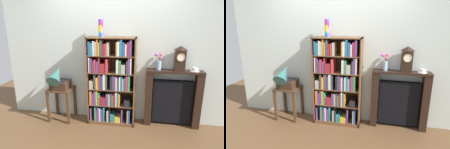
# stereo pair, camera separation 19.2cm
# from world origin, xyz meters

# --- Properties ---
(ground_plane) EXTENTS (7.32, 6.40, 0.02)m
(ground_plane) POSITION_xyz_m (0.00, 0.00, -0.01)
(ground_plane) COLOR brown
(wall_back) EXTENTS (4.32, 0.08, 2.60)m
(wall_back) POSITION_xyz_m (0.06, 0.28, 1.30)
(wall_back) COLOR beige
(wall_back) RESTS_ON ground
(bookshelf) EXTENTS (0.84, 0.33, 1.58)m
(bookshelf) POSITION_xyz_m (-0.02, 0.06, 0.77)
(bookshelf) COLOR brown
(bookshelf) RESTS_ON ground
(cup_stack) EXTENTS (0.09, 0.09, 0.29)m
(cup_stack) POSITION_xyz_m (-0.18, 0.08, 1.73)
(cup_stack) COLOR blue
(cup_stack) RESTS_ON bookshelf
(side_table_left) EXTENTS (0.45, 0.42, 0.62)m
(side_table_left) POSITION_xyz_m (-0.96, 0.03, 0.45)
(side_table_left) COLOR #472D1C
(side_table_left) RESTS_ON ground
(gramophone) EXTENTS (0.31, 0.51, 0.50)m
(gramophone) POSITION_xyz_m (-0.96, -0.05, 0.83)
(gramophone) COLOR #382316
(gramophone) RESTS_ON side_table_left
(fireplace_mantel) EXTENTS (0.96, 0.21, 1.03)m
(fireplace_mantel) POSITION_xyz_m (1.08, 0.15, 0.51)
(fireplace_mantel) COLOR black
(fireplace_mantel) RESTS_ON ground
(mantel_clock) EXTENTS (0.17, 0.13, 0.42)m
(mantel_clock) POSITION_xyz_m (1.15, 0.13, 1.24)
(mantel_clock) COLOR black
(mantel_clock) RESTS_ON fireplace_mantel
(flower_vase) EXTENTS (0.13, 0.13, 0.29)m
(flower_vase) POSITION_xyz_m (0.81, 0.14, 1.16)
(flower_vase) COLOR #99B2D1
(flower_vase) RESTS_ON fireplace_mantel
(teacup_with_saucer) EXTENTS (0.15, 0.15, 0.06)m
(teacup_with_saucer) POSITION_xyz_m (1.40, 0.13, 1.06)
(teacup_with_saucer) COLOR white
(teacup_with_saucer) RESTS_ON fireplace_mantel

